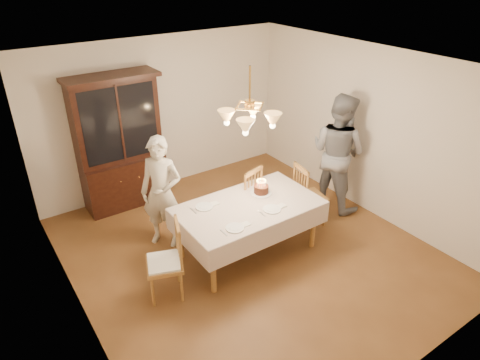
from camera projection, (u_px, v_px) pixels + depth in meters
ground at (248, 251)px, 6.04m from camera, size 5.00×5.00×0.00m
room_shell at (249, 148)px, 5.29m from camera, size 5.00×5.00×5.00m
dining_table at (248, 210)px, 5.72m from camera, size 1.90×1.10×0.76m
china_hutch at (120, 145)px, 6.74m from camera, size 1.38×0.54×2.16m
chair_far_side at (244, 200)px, 6.43m from camera, size 0.54×0.53×1.00m
chair_left_end at (165, 264)px, 5.08m from camera, size 0.55×0.56×1.00m
chair_right_end at (309, 198)px, 6.47m from camera, size 0.50×0.51×1.00m
elderly_woman at (162, 193)px, 5.86m from camera, size 0.69×0.70×1.63m
adult_in_grey at (338, 152)px, 6.72m from camera, size 0.87×1.04×1.90m
birthday_cake at (261, 190)px, 5.93m from camera, size 0.30×0.30×0.21m
place_setting_near_left at (236, 228)px, 5.20m from camera, size 0.38×0.23×0.02m
place_setting_near_right at (273, 209)px, 5.58m from camera, size 0.39×0.24×0.02m
place_setting_far_left at (205, 207)px, 5.64m from camera, size 0.38×0.23×0.02m
chandelier at (249, 118)px, 5.11m from camera, size 0.62×0.62×0.73m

